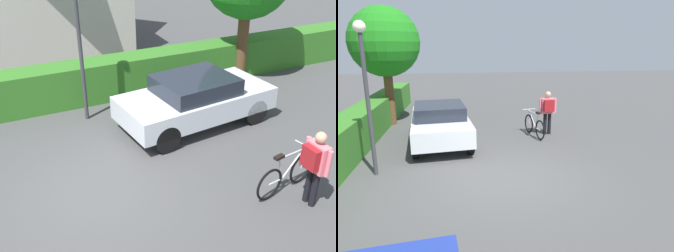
{
  "view_description": "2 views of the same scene",
  "coord_description": "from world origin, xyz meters",
  "views": [
    {
      "loc": [
        -1.61,
        -6.86,
        5.32
      ],
      "look_at": [
        1.69,
        0.22,
        1.04
      ],
      "focal_mm": 45.5,
      "sensor_mm": 36.0,
      "label": 1
    },
    {
      "loc": [
        -6.94,
        1.02,
        3.2
      ],
      "look_at": [
        1.51,
        -0.21,
        0.94
      ],
      "focal_mm": 32.82,
      "sensor_mm": 36.0,
      "label": 2
    }
  ],
  "objects": [
    {
      "name": "hedge_row",
      "position": [
        0.0,
        4.37,
        0.58
      ],
      "size": [
        21.96,
        0.9,
        1.15
      ],
      "primitive_type": "cube",
      "color": "#327123",
      "rests_on": "ground"
    },
    {
      "name": "ground_plane",
      "position": [
        0.0,
        0.0,
        0.0
      ],
      "size": [
        60.0,
        60.0,
        0.0
      ],
      "primitive_type": "plane",
      "color": "#454545"
    },
    {
      "name": "person_rider",
      "position": [
        3.63,
        -2.05,
        0.95
      ],
      "size": [
        0.35,
        0.65,
        1.58
      ],
      "color": "black",
      "rests_on": "ground"
    },
    {
      "name": "street_lamp",
      "position": [
        0.7,
        3.25,
        2.46
      ],
      "size": [
        0.28,
        0.28,
        3.74
      ],
      "color": "#38383D",
      "rests_on": "ground"
    },
    {
      "name": "bicycle",
      "position": [
        3.48,
        -1.52,
        0.38
      ],
      "size": [
        1.63,
        0.53,
        0.94
      ],
      "color": "black",
      "rests_on": "ground"
    },
    {
      "name": "parked_car_far",
      "position": [
        3.18,
        1.77,
        0.71
      ],
      "size": [
        4.14,
        2.22,
        1.32
      ],
      "color": "silver",
      "rests_on": "ground"
    }
  ]
}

